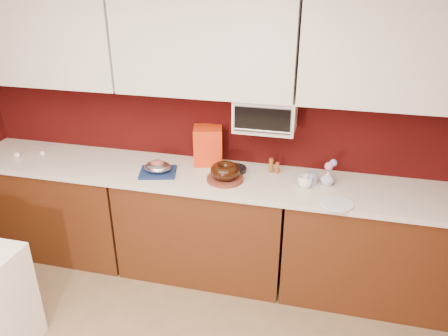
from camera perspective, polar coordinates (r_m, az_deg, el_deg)
name	(u,v)px	position (r m, az deg, el deg)	size (l,w,h in m)	color
wall_back	(212,119)	(3.53, -1.54, 6.46)	(4.00, 0.02, 2.50)	#380807
base_cabinet_left	(59,206)	(4.15, -20.71, -4.67)	(1.31, 0.58, 0.86)	#4F260F
base_cabinet_center	(204,225)	(3.62, -2.68, -7.51)	(1.31, 0.58, 0.86)	#4F260F
base_cabinet_right	(373,248)	(3.54, 18.88, -9.89)	(1.31, 0.58, 0.86)	#4F260F
countertop	(202,176)	(3.40, -2.83, -1.10)	(4.00, 0.62, 0.04)	silver
upper_cabinet_left	(41,39)	(3.82, -22.83, 15.29)	(1.31, 0.33, 0.70)	white
upper_cabinet_center	(205,46)	(3.23, -2.46, 15.67)	(1.31, 0.33, 0.70)	white
upper_cabinet_right	(403,54)	(3.14, 22.39, 13.59)	(1.31, 0.33, 0.70)	white
toaster_oven	(266,113)	(3.27, 5.46, 7.12)	(0.45, 0.30, 0.25)	white
toaster_oven_door	(262,120)	(3.12, 5.01, 6.24)	(0.40, 0.02, 0.18)	black
toaster_oven_handle	(261,131)	(3.13, 4.91, 4.86)	(0.02, 0.02, 0.42)	silver
cake_base	(225,179)	(3.28, 0.13, -1.44)	(0.27, 0.27, 0.03)	brown
bundt_cake	(225,171)	(3.25, 0.13, -0.38)	(0.22, 0.22, 0.09)	black
navy_towel	(158,172)	(3.43, -8.62, -0.54)	(0.27, 0.23, 0.02)	navy
foil_ham_nest	(158,167)	(3.41, -8.67, 0.13)	(0.21, 0.18, 0.08)	silver
roasted_ham	(157,164)	(3.40, -8.70, 0.51)	(0.11, 0.09, 0.07)	#A15249
pandoro_box	(208,145)	(3.52, -2.09, 2.97)	(0.22, 0.20, 0.31)	red
dark_pan	(235,169)	(3.43, 1.46, -0.16)	(0.18, 0.18, 0.03)	black
coffee_mug	(305,181)	(3.22, 10.55, -1.65)	(0.09, 0.09, 0.10)	white
blue_jar	(312,178)	(3.28, 11.43, -1.28)	(0.08, 0.08, 0.09)	navy
flower_vase	(328,177)	(3.29, 13.39, -1.12)	(0.08, 0.08, 0.13)	#B2B7CA
flower_pink	(329,166)	(3.25, 13.53, 0.22)	(0.06, 0.06, 0.06)	pink
flower_blue	(333,163)	(3.26, 14.11, 0.66)	(0.05, 0.05, 0.05)	#8699D6
china_plate	(337,204)	(3.06, 14.59, -4.57)	(0.22, 0.22, 0.01)	white
amber_bottle	(277,168)	(3.40, 6.96, 0.01)	(0.03, 0.03, 0.09)	#91421A
egg_left	(17,155)	(4.06, -25.43, 1.56)	(0.06, 0.05, 0.05)	white
egg_right	(43,153)	(4.02, -22.61, 1.79)	(0.05, 0.04, 0.04)	white
amber_bottle_tall	(271,165)	(3.41, 6.16, 0.34)	(0.03, 0.03, 0.12)	brown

